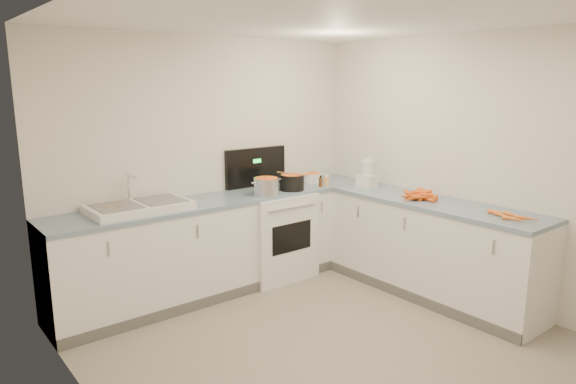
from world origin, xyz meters
TOP-DOWN VIEW (x-y plane):
  - floor at (0.00, 0.00)m, footprint 3.50×4.00m
  - ceiling at (0.00, 0.00)m, footprint 3.50×4.00m
  - wall_back at (0.00, 2.00)m, footprint 3.50×0.00m
  - wall_left at (-1.75, 0.00)m, footprint 0.00×4.00m
  - wall_right at (1.75, 0.00)m, footprint 0.00×4.00m
  - counter_back at (0.00, 1.70)m, footprint 3.50×0.62m
  - counter_right at (1.45, 0.30)m, footprint 0.62×2.20m
  - stove at (0.55, 1.69)m, footprint 0.76×0.65m
  - sink at (-0.90, 1.70)m, footprint 0.86×0.52m
  - steel_pot at (0.36, 1.53)m, footprint 0.35×0.35m
  - black_pot at (0.72, 1.56)m, footprint 0.27×0.27m
  - wooden_spoon at (0.72, 1.56)m, footprint 0.12×0.37m
  - mixing_bowl at (1.17, 1.76)m, footprint 0.26×0.26m
  - extract_bottle at (1.07, 1.49)m, footprint 0.04×0.04m
  - spice_jar at (1.17, 1.51)m, footprint 0.06×0.06m
  - food_processor at (1.44, 1.16)m, footprint 0.17×0.20m
  - carrot_pile at (1.41, 0.46)m, footprint 0.42×0.37m
  - peeled_carrots at (1.42, -0.48)m, footprint 0.19×0.43m
  - peelings at (-1.13, 1.71)m, footprint 0.22×0.25m

SIDE VIEW (x-z plane):
  - floor at x=0.00m, z-range 0.00..0.00m
  - counter_back at x=0.00m, z-range 0.00..0.94m
  - counter_right at x=1.45m, z-range 0.00..0.94m
  - stove at x=0.55m, z-range -0.21..1.15m
  - peeled_carrots at x=1.42m, z-range 0.94..0.98m
  - carrot_pile at x=1.41m, z-range 0.93..1.02m
  - sink at x=-0.90m, z-range 0.82..1.13m
  - spice_jar at x=1.17m, z-range 0.94..1.04m
  - extract_bottle at x=1.07m, z-range 0.94..1.04m
  - mixing_bowl at x=1.17m, z-range 0.94..1.04m
  - black_pot at x=0.72m, z-range 0.92..1.10m
  - steel_pot at x=0.36m, z-range 0.92..1.11m
  - peelings at x=-1.13m, z-range 1.01..1.02m
  - food_processor at x=1.44m, z-range 0.92..1.24m
  - wooden_spoon at x=0.72m, z-range 1.10..1.12m
  - wall_back at x=0.00m, z-range 0.00..2.50m
  - wall_left at x=-1.75m, z-range 0.00..2.50m
  - wall_right at x=1.75m, z-range 0.00..2.50m
  - ceiling at x=0.00m, z-range 2.50..2.50m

